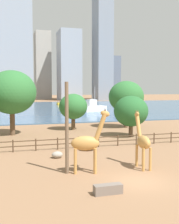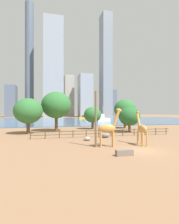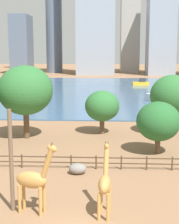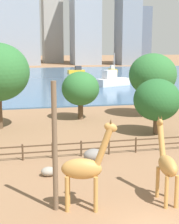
% 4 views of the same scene
% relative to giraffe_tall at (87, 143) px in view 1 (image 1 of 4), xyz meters
% --- Properties ---
extents(ground_plane, '(400.00, 400.00, 0.00)m').
position_rel_giraffe_tall_xyz_m(ground_plane, '(2.93, 76.97, -2.35)').
color(ground_plane, '#8C6647').
extents(harbor_water, '(180.00, 86.00, 0.20)m').
position_rel_giraffe_tall_xyz_m(harbor_water, '(2.93, 73.97, -2.25)').
color(harbor_water, '#3D6084').
rests_on(harbor_water, ground).
extents(giraffe_tall, '(3.10, 1.39, 5.07)m').
position_rel_giraffe_tall_xyz_m(giraffe_tall, '(0.00, 0.00, 0.00)').
color(giraffe_tall, '#C18C47').
rests_on(giraffe_tall, ground).
extents(giraffe_companion, '(0.98, 3.00, 4.74)m').
position_rel_giraffe_tall_xyz_m(giraffe_companion, '(4.74, 0.01, -0.14)').
color(giraffe_companion, '#C18C47').
rests_on(giraffe_companion, ground).
extents(utility_pole, '(0.28, 0.28, 7.06)m').
position_rel_giraffe_tall_xyz_m(utility_pole, '(-1.55, 0.30, 1.18)').
color(utility_pole, brown).
rests_on(utility_pole, ground).
extents(boulder_near_fence, '(1.04, 0.84, 0.63)m').
position_rel_giraffe_tall_xyz_m(boulder_near_fence, '(-1.45, 5.32, -2.04)').
color(boulder_near_fence, gray).
rests_on(boulder_near_fence, ground).
extents(boulder_by_pole, '(1.58, 1.28, 0.96)m').
position_rel_giraffe_tall_xyz_m(boulder_by_pole, '(2.27, 7.65, -1.87)').
color(boulder_by_pole, gray).
rests_on(boulder_by_pole, ground).
extents(feeding_trough, '(1.80, 0.60, 0.60)m').
position_rel_giraffe_tall_xyz_m(feeding_trough, '(0.01, -4.62, -2.05)').
color(feeding_trough, '#72665B').
rests_on(feeding_trough, ground).
extents(enclosure_fence, '(26.12, 0.14, 1.30)m').
position_rel_giraffe_tall_xyz_m(enclosure_fence, '(2.84, 8.97, -1.59)').
color(enclosure_fence, '#4C3826').
rests_on(enclosure_fence, ground).
extents(tree_center_broad, '(4.66, 4.66, 5.60)m').
position_rel_giraffe_tall_xyz_m(tree_center_broad, '(10.25, 14.29, 1.14)').
color(tree_center_broad, brown).
rests_on(tree_center_broad, ground).
extents(tree_right_tall, '(6.81, 6.81, 9.12)m').
position_rel_giraffe_tall_xyz_m(tree_right_tall, '(-5.26, 20.12, 3.68)').
color(tree_right_tall, brown).
rests_on(tree_right_tall, ground).
extents(tree_left_small, '(4.50, 4.50, 5.76)m').
position_rel_giraffe_tall_xyz_m(tree_left_small, '(4.17, 22.89, 1.35)').
color(tree_left_small, brown).
rests_on(tree_left_small, ground).
extents(tree_right_small, '(5.89, 5.89, 7.86)m').
position_rel_giraffe_tall_xyz_m(tree_right_small, '(13.29, 22.82, 2.83)').
color(tree_right_small, brown).
rests_on(tree_right_small, ground).
extents(boat_ferry, '(1.79, 4.88, 4.38)m').
position_rel_giraffe_tall_xyz_m(boat_ferry, '(27.95, 90.91, -1.42)').
color(boat_ferry, gold).
rests_on(boat_ferry, harbor_water).
extents(boat_tug, '(8.13, 5.75, 6.91)m').
position_rel_giraffe_tall_xyz_m(boat_tug, '(17.06, 53.92, -1.00)').
color(boat_tug, silver).
rests_on(boat_tug, harbor_water).
extents(boat_barge, '(5.31, 2.41, 2.26)m').
position_rel_giraffe_tall_xyz_m(boat_barge, '(15.45, 87.88, -1.39)').
color(boat_barge, gold).
rests_on(boat_barge, harbor_water).
extents(skyline_tower_needle, '(12.67, 9.15, 27.13)m').
position_rel_giraffe_tall_xyz_m(skyline_tower_needle, '(56.63, 148.27, 11.21)').
color(skyline_tower_needle, slate).
rests_on(skyline_tower_needle, ground).
extents(skyline_block_central, '(17.57, 12.54, 89.94)m').
position_rel_giraffe_tall_xyz_m(skyline_block_central, '(-0.82, 140.15, 42.62)').
color(skyline_block_central, '#939EAD').
rests_on(skyline_block_central, ground).
extents(skyline_block_right, '(8.96, 12.73, 95.98)m').
position_rel_giraffe_tall_xyz_m(skyline_block_right, '(47.14, 133.57, 45.64)').
color(skyline_block_right, gray).
rests_on(skyline_block_right, ground).
extents(skyline_tower_short, '(12.09, 14.50, 39.81)m').
position_rel_giraffe_tall_xyz_m(skyline_tower_short, '(28.89, 139.75, 17.55)').
color(skyline_tower_short, '#939EAD').
rests_on(skyline_tower_short, ground).
extents(skyline_block_wide, '(9.36, 14.54, 41.96)m').
position_rel_giraffe_tall_xyz_m(skyline_block_wide, '(16.07, 160.26, 18.63)').
color(skyline_block_wide, '#ADA89E').
rests_on(skyline_block_wide, ground).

